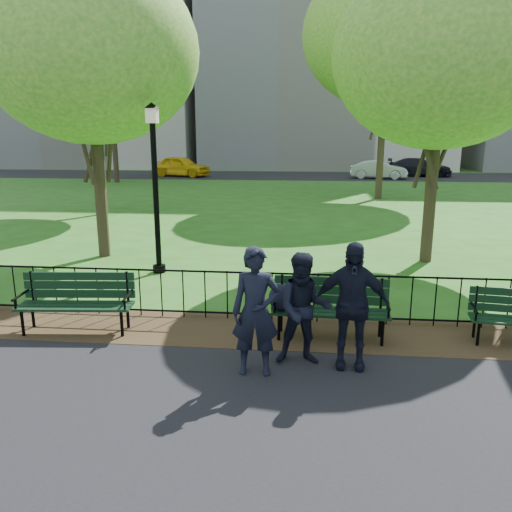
# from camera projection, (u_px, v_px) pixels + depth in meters

# --- Properties ---
(ground) EXTENTS (120.00, 120.00, 0.00)m
(ground) POSITION_uv_depth(u_px,v_px,m) (276.00, 373.00, 6.95)
(ground) COLOR #2E5A17
(dirt_strip) EXTENTS (60.00, 1.60, 0.01)m
(dirt_strip) POSITION_uv_depth(u_px,v_px,m) (282.00, 331.00, 8.39)
(dirt_strip) COLOR #352A16
(dirt_strip) RESTS_ON ground
(far_street) EXTENTS (70.00, 9.00, 0.01)m
(far_street) POSITION_uv_depth(u_px,v_px,m) (302.00, 176.00, 40.79)
(far_street) COLOR black
(far_street) RESTS_ON ground
(iron_fence) EXTENTS (24.06, 0.06, 1.00)m
(iron_fence) POSITION_uv_depth(u_px,v_px,m) (283.00, 294.00, 8.76)
(iron_fence) COLOR black
(iron_fence) RESTS_ON ground
(apartment_west) EXTENTS (22.00, 15.00, 26.00)m
(apartment_west) POSITION_uv_depth(u_px,v_px,m) (97.00, 40.00, 52.45)
(apartment_west) COLOR beige
(apartment_west) RESTS_ON ground
(apartment_mid) EXTENTS (24.00, 15.00, 30.00)m
(apartment_mid) POSITION_uv_depth(u_px,v_px,m) (327.00, 14.00, 49.63)
(apartment_mid) COLOR silver
(apartment_mid) RESTS_ON ground
(park_bench_main) EXTENTS (1.94, 0.66, 1.06)m
(park_bench_main) POSITION_uv_depth(u_px,v_px,m) (312.00, 300.00, 8.01)
(park_bench_main) COLOR black
(park_bench_main) RESTS_ON ground
(park_bench_left_a) EXTENTS (1.92, 0.74, 1.07)m
(park_bench_left_a) POSITION_uv_depth(u_px,v_px,m) (77.00, 296.00, 8.34)
(park_bench_left_a) COLOR black
(park_bench_left_a) RESTS_ON ground
(lamppost) EXTENTS (0.35, 0.35, 3.94)m
(lamppost) POSITION_uv_depth(u_px,v_px,m) (155.00, 183.00, 11.57)
(lamppost) COLOR black
(lamppost) RESTS_ON ground
(tree_near_w) EXTENTS (5.47, 5.47, 7.62)m
(tree_near_w) POSITION_uv_depth(u_px,v_px,m) (90.00, 50.00, 12.46)
(tree_near_w) COLOR #2D2116
(tree_near_w) RESTS_ON ground
(tree_near_e) EXTENTS (5.26, 5.26, 7.33)m
(tree_near_e) POSITION_uv_depth(u_px,v_px,m) (442.00, 55.00, 11.93)
(tree_near_e) COLOR #2D2116
(tree_near_e) RESTS_ON ground
(tree_mid_w) EXTENTS (6.51, 6.51, 9.07)m
(tree_mid_w) POSITION_uv_depth(u_px,v_px,m) (93.00, 55.00, 19.51)
(tree_mid_w) COLOR #2D2116
(tree_mid_w) RESTS_ON ground
(tree_far_e) EXTENTS (8.27, 8.27, 11.53)m
(tree_far_e) POSITION_uv_depth(u_px,v_px,m) (387.00, 34.00, 24.14)
(tree_far_e) COLOR #2D2116
(tree_far_e) RESTS_ON ground
(tree_far_w) EXTENTS (8.65, 8.65, 12.05)m
(tree_far_w) POSITION_uv_depth(u_px,v_px,m) (109.00, 56.00, 33.09)
(tree_far_w) COLOR #2D2116
(tree_far_w) RESTS_ON ground
(person_left) EXTENTS (0.68, 0.47, 1.79)m
(person_left) POSITION_uv_depth(u_px,v_px,m) (256.00, 312.00, 6.73)
(person_left) COLOR black
(person_left) RESTS_ON asphalt_path
(person_mid) EXTENTS (0.82, 0.48, 1.63)m
(person_mid) POSITION_uv_depth(u_px,v_px,m) (304.00, 309.00, 7.06)
(person_mid) COLOR black
(person_mid) RESTS_ON asphalt_path
(person_right) EXTENTS (1.09, 0.50, 1.82)m
(person_right) POSITION_uv_depth(u_px,v_px,m) (351.00, 305.00, 6.94)
(person_right) COLOR black
(person_right) RESTS_ON asphalt_path
(taxi) EXTENTS (5.10, 3.20, 1.62)m
(taxi) POSITION_uv_depth(u_px,v_px,m) (181.00, 166.00, 39.79)
(taxi) COLOR yellow
(taxi) RESTS_ON far_street
(sedan_silver) EXTENTS (4.40, 2.07, 1.39)m
(sedan_silver) POSITION_uv_depth(u_px,v_px,m) (379.00, 169.00, 37.77)
(sedan_silver) COLOR #B5B9BE
(sedan_silver) RESTS_ON far_street
(sedan_dark) EXTENTS (5.25, 2.83, 1.45)m
(sedan_dark) POSITION_uv_depth(u_px,v_px,m) (419.00, 167.00, 39.98)
(sedan_dark) COLOR black
(sedan_dark) RESTS_ON far_street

